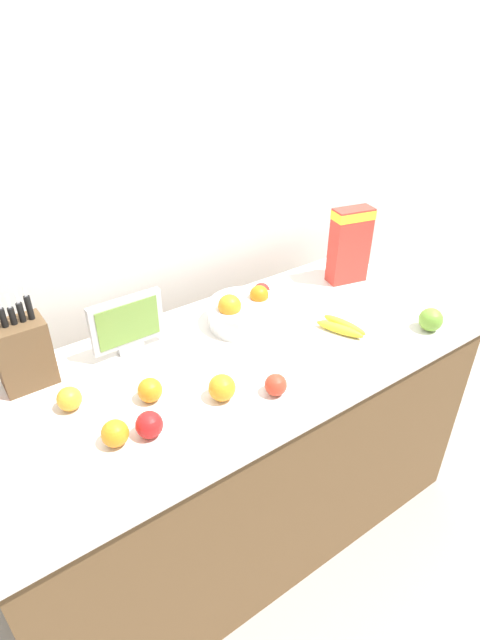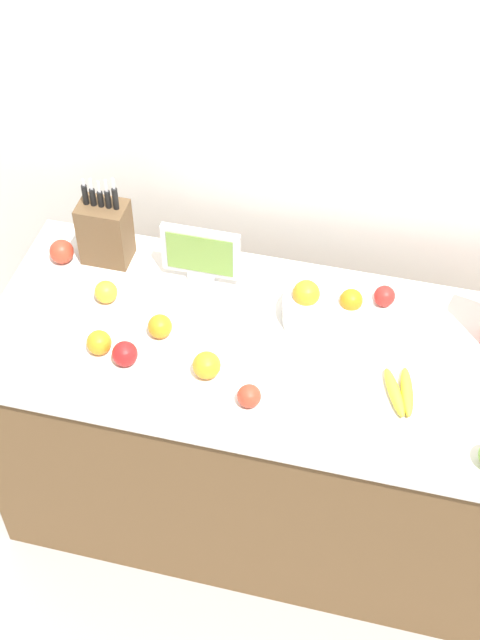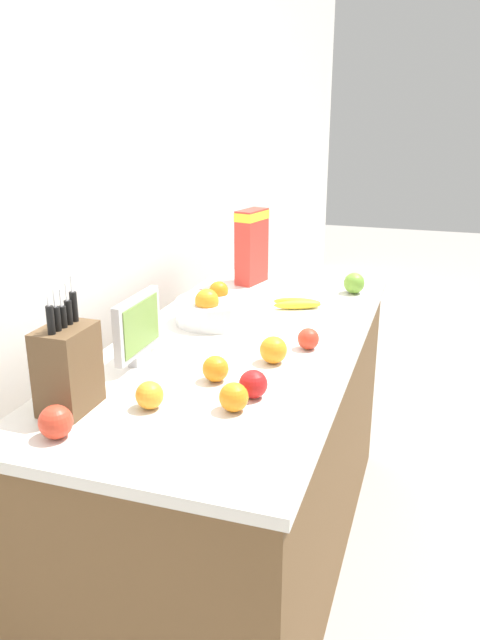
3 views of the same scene
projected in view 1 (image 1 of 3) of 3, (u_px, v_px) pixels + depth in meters
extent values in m
plane|color=gray|center=(239.00, 518.00, 2.12)|extent=(14.00, 14.00, 0.00)
cube|color=silver|center=(146.00, 180.00, 1.83)|extent=(9.00, 0.06, 2.60)
cube|color=brown|center=(239.00, 449.00, 1.89)|extent=(1.70, 0.72, 0.83)
cube|color=silver|center=(238.00, 358.00, 1.66)|extent=(1.73, 0.75, 0.03)
cube|color=brown|center=(23.00, 354.00, 1.47)|extent=(0.15, 0.11, 0.21)
cylinder|color=black|center=(3.00, 318.00, 1.39)|extent=(0.02, 0.02, 0.06)
cylinder|color=black|center=(12.00, 316.00, 1.40)|extent=(0.02, 0.02, 0.05)
cube|color=silver|center=(8.00, 302.00, 1.38)|extent=(0.01, 0.00, 0.04)
cylinder|color=black|center=(21.00, 312.00, 1.41)|extent=(0.02, 0.02, 0.06)
cube|color=silver|center=(17.00, 297.00, 1.38)|extent=(0.01, 0.00, 0.04)
cylinder|color=black|center=(29.00, 308.00, 1.42)|extent=(0.02, 0.02, 0.07)
cube|color=silver|center=(25.00, 290.00, 1.39)|extent=(0.01, 0.00, 0.04)
cube|color=#B7B7BC|center=(130.00, 347.00, 1.66)|extent=(0.09, 0.03, 0.03)
cube|color=#B7B7BC|center=(127.00, 322.00, 1.61)|extent=(0.25, 0.02, 0.17)
cube|color=olive|center=(129.00, 324.00, 1.60)|extent=(0.21, 0.00, 0.14)
cube|color=red|center=(349.00, 246.00, 2.01)|extent=(0.17, 0.11, 0.31)
cube|color=yellow|center=(353.00, 215.00, 1.94)|extent=(0.17, 0.11, 0.04)
cylinder|color=silver|center=(245.00, 314.00, 1.79)|extent=(0.27, 0.27, 0.08)
sphere|color=orange|center=(259.00, 295.00, 1.80)|extent=(0.07, 0.07, 0.07)
sphere|color=orange|center=(230.00, 306.00, 1.73)|extent=(0.08, 0.08, 0.08)
ellipsoid|color=yellow|center=(340.00, 329.00, 1.75)|extent=(0.10, 0.18, 0.03)
ellipsoid|color=yellow|center=(344.00, 325.00, 1.77)|extent=(0.06, 0.18, 0.03)
sphere|color=red|center=(276.00, 385.00, 1.47)|extent=(0.07, 0.07, 0.07)
sphere|color=red|center=(149.00, 425.00, 1.32)|extent=(0.07, 0.07, 0.07)
sphere|color=red|center=(262.00, 291.00, 1.95)|extent=(0.07, 0.07, 0.07)
sphere|color=#6B9E33|center=(431.00, 320.00, 1.76)|extent=(0.08, 0.08, 0.08)
sphere|color=orange|center=(69.00, 399.00, 1.41)|extent=(0.07, 0.07, 0.07)
sphere|color=orange|center=(150.00, 390.00, 1.44)|extent=(0.07, 0.07, 0.07)
sphere|color=orange|center=(115.00, 433.00, 1.30)|extent=(0.07, 0.07, 0.07)
sphere|color=orange|center=(222.00, 388.00, 1.45)|extent=(0.08, 0.08, 0.08)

